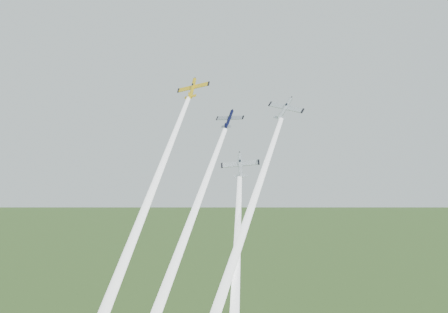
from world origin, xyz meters
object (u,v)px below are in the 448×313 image
(plane_silver_right, at_px, (285,109))
(plane_yellow, at_px, (193,88))
(plane_silver_low, at_px, (240,165))
(plane_navy, at_px, (229,119))

(plane_silver_right, bearing_deg, plane_yellow, -169.73)
(plane_yellow, distance_m, plane_silver_low, 23.69)
(plane_silver_right, height_order, plane_silver_low, plane_silver_right)
(plane_yellow, relative_size, plane_silver_low, 1.00)
(plane_navy, xyz_separation_m, plane_silver_low, (3.26, -5.19, -10.10))
(plane_yellow, height_order, plane_navy, plane_yellow)
(plane_yellow, relative_size, plane_navy, 1.24)
(plane_yellow, distance_m, plane_navy, 12.78)
(plane_navy, bearing_deg, plane_silver_right, 23.36)
(plane_navy, distance_m, plane_silver_low, 11.82)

